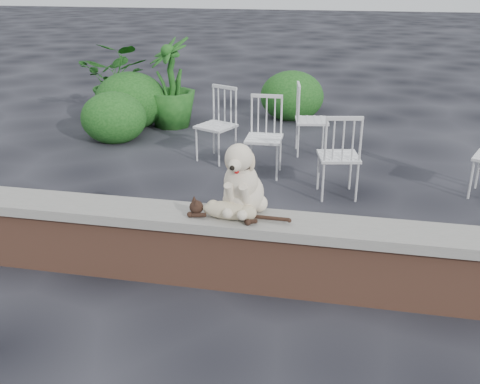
% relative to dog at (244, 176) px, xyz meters
% --- Properties ---
extents(ground, '(60.00, 60.00, 0.00)m').
position_rel_dog_xyz_m(ground, '(0.56, -0.10, -0.88)').
color(ground, black).
rests_on(ground, ground).
extents(brick_wall, '(6.00, 0.30, 0.50)m').
position_rel_dog_xyz_m(brick_wall, '(0.56, -0.10, -0.63)').
color(brick_wall, brown).
rests_on(brick_wall, ground).
extents(capstone, '(6.20, 0.40, 0.08)m').
position_rel_dog_xyz_m(capstone, '(0.56, -0.10, -0.34)').
color(capstone, slate).
rests_on(capstone, brick_wall).
extents(dog, '(0.44, 0.55, 0.59)m').
position_rel_dog_xyz_m(dog, '(0.00, 0.00, 0.00)').
color(dog, beige).
rests_on(dog, capstone).
extents(cat, '(0.94, 0.31, 0.16)m').
position_rel_dog_xyz_m(cat, '(-0.08, -0.15, -0.22)').
color(cat, '#C0B089').
rests_on(cat, capstone).
extents(chair_a, '(0.57, 0.57, 0.94)m').
position_rel_dog_xyz_m(chair_a, '(-0.23, 2.37, -0.41)').
color(chair_a, white).
rests_on(chair_a, ground).
extents(chair_e, '(0.64, 0.64, 0.94)m').
position_rel_dog_xyz_m(chair_e, '(0.26, 3.31, -0.41)').
color(chair_e, white).
rests_on(chair_e, ground).
extents(chair_c, '(0.66, 0.66, 0.94)m').
position_rel_dog_xyz_m(chair_c, '(0.66, 1.89, -0.41)').
color(chair_c, white).
rests_on(chair_c, ground).
extents(chair_b, '(0.74, 0.74, 0.94)m').
position_rel_dog_xyz_m(chair_b, '(-0.92, 2.79, -0.41)').
color(chair_b, white).
rests_on(chair_b, ground).
extents(potted_plant_a, '(1.15, 1.00, 1.26)m').
position_rel_dog_xyz_m(potted_plant_a, '(-2.95, 4.50, -0.25)').
color(potted_plant_a, '#124012').
rests_on(potted_plant_a, ground).
extents(potted_plant_b, '(1.07, 1.07, 1.37)m').
position_rel_dog_xyz_m(potted_plant_b, '(-1.99, 4.25, -0.19)').
color(potted_plant_b, '#124012').
rests_on(potted_plant_b, ground).
extents(shrubbery, '(3.50, 2.68, 0.89)m').
position_rel_dog_xyz_m(shrubbery, '(-1.80, 4.27, -0.50)').
color(shrubbery, '#124012').
rests_on(shrubbery, ground).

